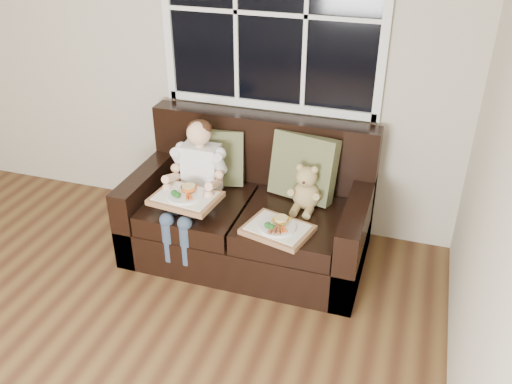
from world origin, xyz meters
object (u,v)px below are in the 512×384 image
(teddy_bear, at_px, (306,190))
(child, at_px, (196,175))
(tray_right, at_px, (278,228))
(tray_left, at_px, (186,197))
(loveseat, at_px, (250,215))

(teddy_bear, bearing_deg, child, -169.83)
(child, height_order, tray_right, child)
(teddy_bear, distance_m, tray_left, 0.83)
(loveseat, height_order, child, child)
(tray_left, height_order, tray_right, tray_left)
(teddy_bear, height_order, tray_left, teddy_bear)
(loveseat, xyz_separation_m, tray_left, (-0.35, -0.32, 0.27))
(loveseat, xyz_separation_m, teddy_bear, (0.41, 0.00, 0.28))
(child, distance_m, tray_right, 0.73)
(tray_right, bearing_deg, loveseat, 144.97)
(loveseat, bearing_deg, teddy_bear, 0.01)
(teddy_bear, distance_m, tray_right, 0.39)
(child, distance_m, tray_left, 0.21)
(child, height_order, teddy_bear, child)
(tray_left, bearing_deg, teddy_bear, 29.31)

